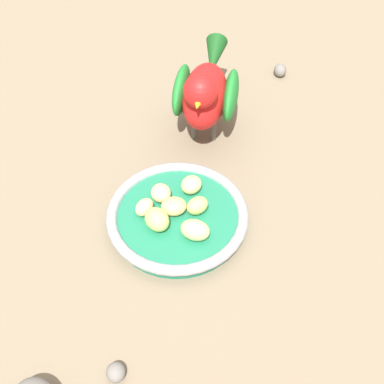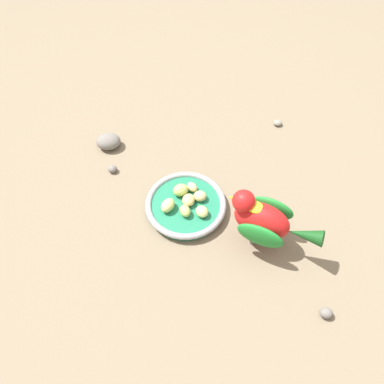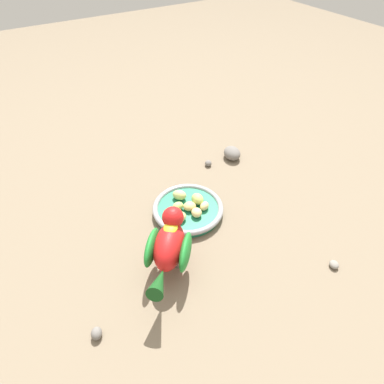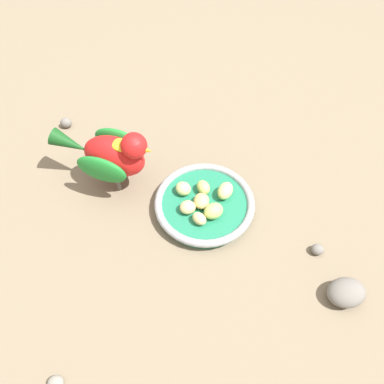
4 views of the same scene
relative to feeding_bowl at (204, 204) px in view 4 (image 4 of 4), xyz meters
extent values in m
plane|color=#756651|center=(-0.03, 0.02, -0.01)|extent=(4.00, 4.00, 0.00)
cylinder|color=#1E7251|center=(0.00, 0.00, 0.00)|extent=(0.18, 0.18, 0.02)
torus|color=#93969B|center=(0.00, 0.00, 0.01)|extent=(0.19, 0.19, 0.01)
ellipsoid|color=#B2CC66|center=(0.03, 0.00, 0.02)|extent=(0.03, 0.04, 0.03)
ellipsoid|color=tan|center=(0.00, -0.01, 0.02)|extent=(0.04, 0.04, 0.02)
ellipsoid|color=#C6D17A|center=(-0.04, -0.03, 0.02)|extent=(0.04, 0.04, 0.02)
ellipsoid|color=#C6D17A|center=(0.00, 0.04, 0.02)|extent=(0.05, 0.05, 0.03)
ellipsoid|color=#B2CC66|center=(-0.03, 0.01, 0.02)|extent=(0.03, 0.03, 0.02)
ellipsoid|color=#E5C67F|center=(0.04, -0.03, 0.02)|extent=(0.03, 0.03, 0.02)
ellipsoid|color=#E5C67F|center=(0.00, -0.04, 0.02)|extent=(0.03, 0.04, 0.02)
cylinder|color=#59544C|center=(-0.13, -0.12, 0.00)|extent=(0.01, 0.01, 0.04)
cylinder|color=#59544C|center=(-0.11, -0.14, 0.00)|extent=(0.01, 0.01, 0.04)
ellipsoid|color=red|center=(-0.13, -0.13, 0.07)|extent=(0.13, 0.13, 0.08)
ellipsoid|color=#1E7F2D|center=(-0.16, -0.11, 0.07)|extent=(0.08, 0.09, 0.06)
ellipsoid|color=#1E7F2D|center=(-0.10, -0.16, 0.07)|extent=(0.08, 0.09, 0.06)
cone|color=#144719|center=(-0.19, -0.20, 0.07)|extent=(0.08, 0.08, 0.05)
sphere|color=red|center=(-0.10, -0.10, 0.11)|extent=(0.07, 0.07, 0.05)
cone|color=orange|center=(-0.08, -0.08, 0.11)|extent=(0.03, 0.03, 0.02)
ellipsoid|color=yellow|center=(-0.11, -0.12, 0.10)|extent=(0.05, 0.05, 0.01)
ellipsoid|color=slate|center=(0.25, 0.14, 0.00)|extent=(0.06, 0.07, 0.04)
ellipsoid|color=slate|center=(-0.33, -0.20, 0.00)|extent=(0.03, 0.03, 0.02)
ellipsoid|color=slate|center=(0.16, 0.15, -0.01)|extent=(0.03, 0.03, 0.02)
ellipsoid|color=gray|center=(0.20, -0.33, -0.01)|extent=(0.03, 0.03, 0.02)
camera|label=1|loc=(0.21, 0.39, 0.55)|focal=48.88mm
camera|label=2|loc=(-0.50, 0.13, 0.76)|focal=36.14mm
camera|label=3|loc=(-0.32, -0.54, 0.63)|focal=30.73mm
camera|label=4|loc=(0.39, -0.19, 0.63)|focal=37.46mm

